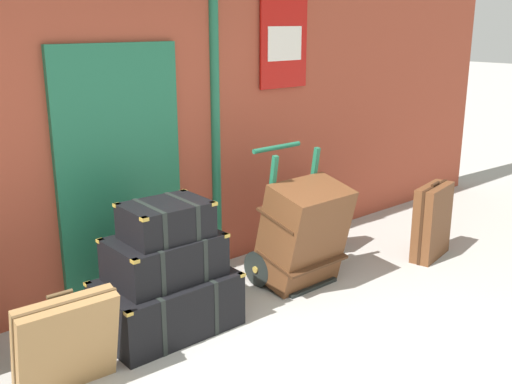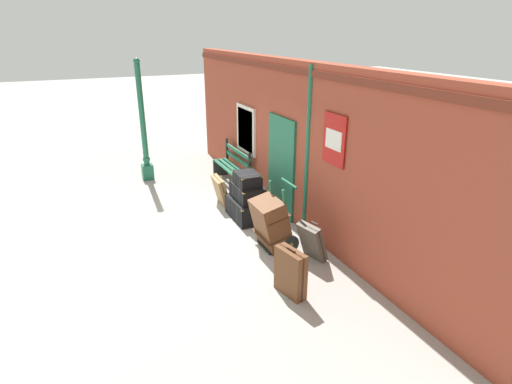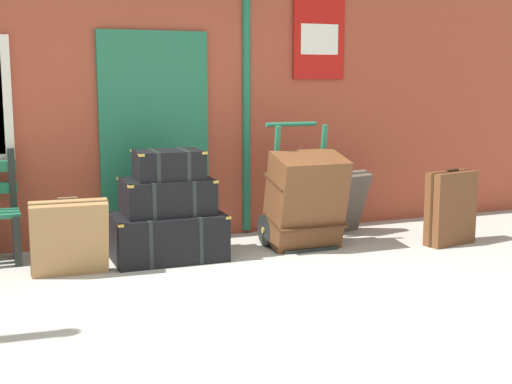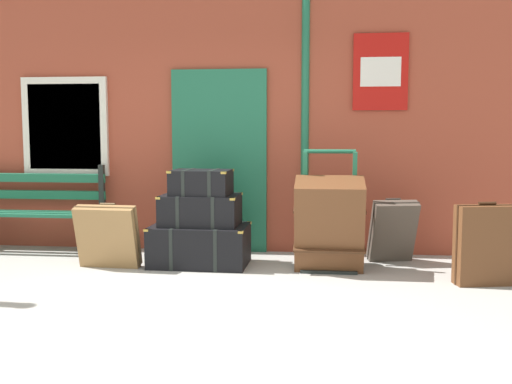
{
  "view_description": "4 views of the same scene",
  "coord_description": "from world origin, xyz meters",
  "px_view_note": "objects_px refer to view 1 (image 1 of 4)",
  "views": [
    {
      "loc": [
        -2.38,
        -1.85,
        2.26
      ],
      "look_at": [
        0.93,
        1.93,
        0.82
      ],
      "focal_mm": 42.11,
      "sensor_mm": 36.0,
      "label": 1
    },
    {
      "loc": [
        7.17,
        -1.44,
        3.72
      ],
      "look_at": [
        0.2,
        1.72,
        0.71
      ],
      "focal_mm": 29.09,
      "sensor_mm": 36.0,
      "label": 2
    },
    {
      "loc": [
        -1.76,
        -4.43,
        1.64
      ],
      "look_at": [
        0.65,
        1.58,
        0.59
      ],
      "focal_mm": 49.19,
      "sensor_mm": 36.0,
      "label": 3
    },
    {
      "loc": [
        1.1,
        -4.32,
        1.41
      ],
      "look_at": [
        0.41,
        1.67,
        0.78
      ],
      "focal_mm": 41.57,
      "sensor_mm": 36.0,
      "label": 4
    }
  ],
  "objects_px": {
    "steamer_trunk_base": "(167,304)",
    "suitcase_cream": "(66,344)",
    "suitcase_olive": "(318,220)",
    "suitcase_slate": "(432,222)",
    "steamer_trunk_middle": "(165,257)",
    "porters_trolley": "(289,250)",
    "steamer_trunk_top": "(166,220)",
    "large_brown_trunk": "(303,234)"
  },
  "relations": [
    {
      "from": "steamer_trunk_base",
      "to": "suitcase_cream",
      "type": "distance_m",
      "value": 0.95
    },
    {
      "from": "suitcase_olive",
      "to": "steamer_trunk_base",
      "type": "bearing_deg",
      "value": -170.37
    },
    {
      "from": "suitcase_slate",
      "to": "steamer_trunk_middle",
      "type": "bearing_deg",
      "value": 169.64
    },
    {
      "from": "porters_trolley",
      "to": "suitcase_cream",
      "type": "bearing_deg",
      "value": -171.93
    },
    {
      "from": "steamer_trunk_top",
      "to": "suitcase_cream",
      "type": "distance_m",
      "value": 1.1
    },
    {
      "from": "steamer_trunk_middle",
      "to": "porters_trolley",
      "type": "relative_size",
      "value": 0.67
    },
    {
      "from": "porters_trolley",
      "to": "steamer_trunk_middle",
      "type": "bearing_deg",
      "value": -178.18
    },
    {
      "from": "steamer_trunk_middle",
      "to": "steamer_trunk_top",
      "type": "distance_m",
      "value": 0.29
    },
    {
      "from": "steamer_trunk_base",
      "to": "suitcase_cream",
      "type": "height_order",
      "value": "suitcase_cream"
    },
    {
      "from": "steamer_trunk_base",
      "to": "suitcase_olive",
      "type": "height_order",
      "value": "suitcase_olive"
    },
    {
      "from": "steamer_trunk_middle",
      "to": "porters_trolley",
      "type": "height_order",
      "value": "porters_trolley"
    },
    {
      "from": "steamer_trunk_middle",
      "to": "suitcase_cream",
      "type": "height_order",
      "value": "steamer_trunk_middle"
    },
    {
      "from": "large_brown_trunk",
      "to": "suitcase_olive",
      "type": "height_order",
      "value": "large_brown_trunk"
    },
    {
      "from": "suitcase_cream",
      "to": "steamer_trunk_top",
      "type": "bearing_deg",
      "value": 15.49
    },
    {
      "from": "steamer_trunk_middle",
      "to": "suitcase_cream",
      "type": "xyz_separation_m",
      "value": [
        -0.91,
        -0.28,
        -0.25
      ]
    },
    {
      "from": "suitcase_olive",
      "to": "large_brown_trunk",
      "type": "bearing_deg",
      "value": -146.29
    },
    {
      "from": "steamer_trunk_top",
      "to": "large_brown_trunk",
      "type": "distance_m",
      "value": 1.38
    },
    {
      "from": "steamer_trunk_middle",
      "to": "suitcase_slate",
      "type": "distance_m",
      "value": 2.8
    },
    {
      "from": "steamer_trunk_base",
      "to": "steamer_trunk_middle",
      "type": "relative_size",
      "value": 1.25
    },
    {
      "from": "steamer_trunk_middle",
      "to": "suitcase_olive",
      "type": "height_order",
      "value": "steamer_trunk_middle"
    },
    {
      "from": "large_brown_trunk",
      "to": "porters_trolley",
      "type": "bearing_deg",
      "value": 90.0
    },
    {
      "from": "suitcase_olive",
      "to": "suitcase_cream",
      "type": "height_order",
      "value": "suitcase_olive"
    },
    {
      "from": "steamer_trunk_base",
      "to": "steamer_trunk_top",
      "type": "relative_size",
      "value": 1.62
    },
    {
      "from": "steamer_trunk_top",
      "to": "large_brown_trunk",
      "type": "height_order",
      "value": "steamer_trunk_top"
    },
    {
      "from": "suitcase_olive",
      "to": "suitcase_slate",
      "type": "relative_size",
      "value": 0.9
    },
    {
      "from": "steamer_trunk_top",
      "to": "suitcase_olive",
      "type": "bearing_deg",
      "value": 9.75
    },
    {
      "from": "porters_trolley",
      "to": "steamer_trunk_base",
      "type": "bearing_deg",
      "value": -177.37
    },
    {
      "from": "porters_trolley",
      "to": "suitcase_cream",
      "type": "height_order",
      "value": "porters_trolley"
    },
    {
      "from": "steamer_trunk_top",
      "to": "suitcase_olive",
      "type": "xyz_separation_m",
      "value": [
        2.0,
        0.34,
        -0.53
      ]
    },
    {
      "from": "large_brown_trunk",
      "to": "suitcase_cream",
      "type": "distance_m",
      "value": 2.26
    },
    {
      "from": "steamer_trunk_middle",
      "to": "large_brown_trunk",
      "type": "xyz_separation_m",
      "value": [
        1.34,
        -0.13,
        -0.1
      ]
    },
    {
      "from": "porters_trolley",
      "to": "suitcase_slate",
      "type": "relative_size",
      "value": 1.57
    },
    {
      "from": "steamer_trunk_top",
      "to": "suitcase_cream",
      "type": "relative_size",
      "value": 0.94
    },
    {
      "from": "porters_trolley",
      "to": "large_brown_trunk",
      "type": "relative_size",
      "value": 1.26
    },
    {
      "from": "porters_trolley",
      "to": "suitcase_slate",
      "type": "distance_m",
      "value": 1.52
    },
    {
      "from": "suitcase_slate",
      "to": "suitcase_cream",
      "type": "height_order",
      "value": "suitcase_slate"
    },
    {
      "from": "suitcase_cream",
      "to": "steamer_trunk_middle",
      "type": "bearing_deg",
      "value": 16.85
    },
    {
      "from": "porters_trolley",
      "to": "suitcase_slate",
      "type": "bearing_deg",
      "value": -21.07
    },
    {
      "from": "steamer_trunk_base",
      "to": "steamer_trunk_middle",
      "type": "height_order",
      "value": "steamer_trunk_middle"
    },
    {
      "from": "suitcase_olive",
      "to": "suitcase_slate",
      "type": "bearing_deg",
      "value": -48.26
    },
    {
      "from": "suitcase_cream",
      "to": "suitcase_olive",
      "type": "bearing_deg",
      "value": 11.59
    },
    {
      "from": "suitcase_olive",
      "to": "suitcase_cream",
      "type": "xyz_separation_m",
      "value": [
        -2.92,
        -0.6,
        -0.01
      ]
    }
  ]
}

